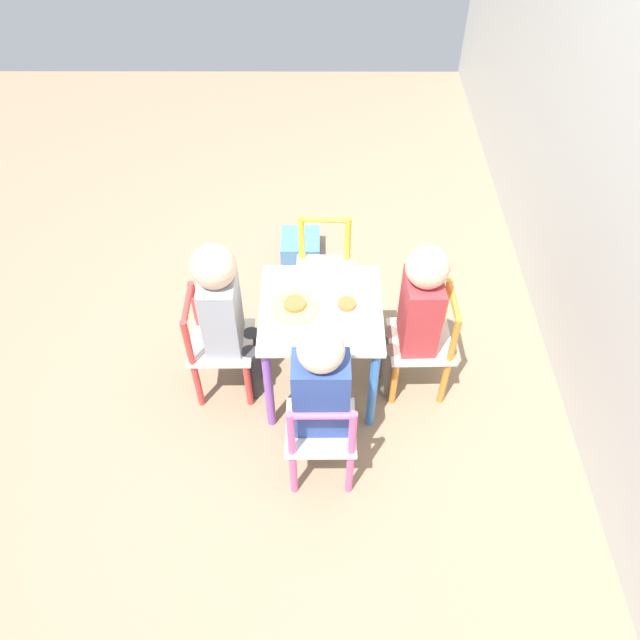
{
  "coord_description": "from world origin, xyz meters",
  "views": [
    {
      "loc": [
        1.68,
        0.0,
        2.25
      ],
      "look_at": [
        0.0,
        0.0,
        0.42
      ],
      "focal_mm": 35.0,
      "sensor_mm": 36.0,
      "label": 1
    }
  ],
  "objects_px": {
    "child_right": "(321,389)",
    "storage_bin": "(300,247)",
    "child_back": "(415,310)",
    "plate_back": "(346,306)",
    "chair_red": "(216,346)",
    "chair_pink": "(321,436)",
    "chair_orange": "(424,344)",
    "child_front": "(224,310)",
    "chair_yellow": "(323,274)",
    "kids_table": "(320,324)",
    "plate_front": "(294,306)"
  },
  "relations": [
    {
      "from": "child_right",
      "to": "storage_bin",
      "type": "bearing_deg",
      "value": -85.24
    },
    {
      "from": "child_back",
      "to": "plate_back",
      "type": "xyz_separation_m",
      "value": [
        0.01,
        -0.28,
        0.03
      ]
    },
    {
      "from": "chair_red",
      "to": "child_back",
      "type": "relative_size",
      "value": 0.67
    },
    {
      "from": "chair_pink",
      "to": "child_back",
      "type": "distance_m",
      "value": 0.62
    },
    {
      "from": "chair_orange",
      "to": "child_right",
      "type": "bearing_deg",
      "value": -49.61
    },
    {
      "from": "chair_red",
      "to": "child_front",
      "type": "bearing_deg",
      "value": -90.0
    },
    {
      "from": "chair_pink",
      "to": "child_front",
      "type": "distance_m",
      "value": 0.62
    },
    {
      "from": "child_right",
      "to": "plate_back",
      "type": "distance_m",
      "value": 0.39
    },
    {
      "from": "chair_orange",
      "to": "chair_yellow",
      "type": "relative_size",
      "value": 1.0
    },
    {
      "from": "kids_table",
      "to": "chair_yellow",
      "type": "xyz_separation_m",
      "value": [
        -0.44,
        0.01,
        -0.14
      ]
    },
    {
      "from": "chair_yellow",
      "to": "child_right",
      "type": "bearing_deg",
      "value": -88.96
    },
    {
      "from": "child_back",
      "to": "storage_bin",
      "type": "height_order",
      "value": "child_back"
    },
    {
      "from": "kids_table",
      "to": "chair_orange",
      "type": "bearing_deg",
      "value": 91.33
    },
    {
      "from": "kids_table",
      "to": "storage_bin",
      "type": "xyz_separation_m",
      "value": [
        -0.87,
        -0.11,
        -0.34
      ]
    },
    {
      "from": "child_right",
      "to": "kids_table",
      "type": "bearing_deg",
      "value": -90.0
    },
    {
      "from": "kids_table",
      "to": "chair_red",
      "type": "bearing_deg",
      "value": -89.55
    },
    {
      "from": "child_front",
      "to": "chair_yellow",
      "type": "bearing_deg",
      "value": -42.17
    },
    {
      "from": "chair_red",
      "to": "child_front",
      "type": "distance_m",
      "value": 0.23
    },
    {
      "from": "chair_red",
      "to": "child_right",
      "type": "xyz_separation_m",
      "value": [
        0.37,
        0.44,
        0.21
      ]
    },
    {
      "from": "chair_pink",
      "to": "child_back",
      "type": "height_order",
      "value": "child_back"
    },
    {
      "from": "kids_table",
      "to": "child_front",
      "type": "relative_size",
      "value": 0.62
    },
    {
      "from": "chair_yellow",
      "to": "child_back",
      "type": "height_order",
      "value": "child_back"
    },
    {
      "from": "storage_bin",
      "to": "child_back",
      "type": "bearing_deg",
      "value": 29.59
    },
    {
      "from": "chair_orange",
      "to": "child_right",
      "type": "height_order",
      "value": "child_right"
    },
    {
      "from": "chair_pink",
      "to": "child_front",
      "type": "bearing_deg",
      "value": -49.12
    },
    {
      "from": "kids_table",
      "to": "child_back",
      "type": "bearing_deg",
      "value": 91.33
    },
    {
      "from": "plate_back",
      "to": "plate_front",
      "type": "height_order",
      "value": "same"
    },
    {
      "from": "chair_yellow",
      "to": "plate_back",
      "type": "relative_size",
      "value": 3.24
    },
    {
      "from": "chair_red",
      "to": "plate_front",
      "type": "xyz_separation_m",
      "value": [
        -0.0,
        0.34,
        0.24
      ]
    },
    {
      "from": "chair_pink",
      "to": "chair_red",
      "type": "bearing_deg",
      "value": -44.97
    },
    {
      "from": "chair_pink",
      "to": "child_right",
      "type": "xyz_separation_m",
      "value": [
        -0.06,
        -0.0,
        0.21
      ]
    },
    {
      "from": "chair_pink",
      "to": "child_front",
      "type": "height_order",
      "value": "child_front"
    },
    {
      "from": "chair_orange",
      "to": "chair_yellow",
      "type": "height_order",
      "value": "same"
    },
    {
      "from": "chair_red",
      "to": "chair_pink",
      "type": "relative_size",
      "value": 1.0
    },
    {
      "from": "child_front",
      "to": "plate_front",
      "type": "distance_m",
      "value": 0.28
    },
    {
      "from": "child_front",
      "to": "storage_bin",
      "type": "xyz_separation_m",
      "value": [
        -0.87,
        0.27,
        -0.42
      ]
    },
    {
      "from": "plate_back",
      "to": "chair_pink",
      "type": "bearing_deg",
      "value": -12.7
    },
    {
      "from": "child_front",
      "to": "plate_back",
      "type": "xyz_separation_m",
      "value": [
        -0.0,
        0.48,
        0.02
      ]
    },
    {
      "from": "chair_orange",
      "to": "storage_bin",
      "type": "height_order",
      "value": "chair_orange"
    },
    {
      "from": "child_right",
      "to": "storage_bin",
      "type": "height_order",
      "value": "child_right"
    },
    {
      "from": "child_front",
      "to": "chair_orange",
      "type": "bearing_deg",
      "value": -89.53
    },
    {
      "from": "child_back",
      "to": "plate_back",
      "type": "bearing_deg",
      "value": -89.51
    },
    {
      "from": "chair_orange",
      "to": "chair_red",
      "type": "relative_size",
      "value": 1.0
    },
    {
      "from": "chair_red",
      "to": "plate_front",
      "type": "distance_m",
      "value": 0.41
    },
    {
      "from": "chair_orange",
      "to": "chair_red",
      "type": "bearing_deg",
      "value": -90.44
    },
    {
      "from": "chair_pink",
      "to": "plate_front",
      "type": "relative_size",
      "value": 2.71
    },
    {
      "from": "child_right",
      "to": "chair_pink",
      "type": "bearing_deg",
      "value": 90.0
    },
    {
      "from": "child_front",
      "to": "storage_bin",
      "type": "bearing_deg",
      "value": -17.62
    },
    {
      "from": "plate_front",
      "to": "storage_bin",
      "type": "distance_m",
      "value": 0.97
    },
    {
      "from": "chair_pink",
      "to": "storage_bin",
      "type": "height_order",
      "value": "chair_pink"
    }
  ]
}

